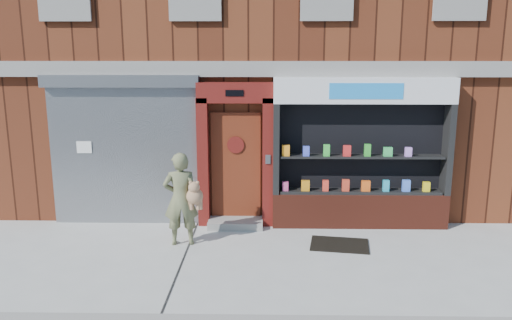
{
  "coord_description": "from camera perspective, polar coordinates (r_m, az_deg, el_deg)",
  "views": [
    {
      "loc": [
        -0.15,
        -7.91,
        3.43
      ],
      "look_at": [
        -0.32,
        1.0,
        1.54
      ],
      "focal_mm": 35.0,
      "sensor_mm": 36.0,
      "label": 1
    }
  ],
  "objects": [
    {
      "name": "woman",
      "position": [
        9.16,
        -8.46,
        -4.38
      ],
      "size": [
        0.75,
        0.48,
        1.72
      ],
      "color": "#646844",
      "rests_on": "ground"
    },
    {
      "name": "ground",
      "position": [
        8.62,
        2.06,
        -11.45
      ],
      "size": [
        80.0,
        80.0,
        0.0
      ],
      "primitive_type": "plane",
      "color": "#9E9E99",
      "rests_on": "ground"
    },
    {
      "name": "shutter_bay",
      "position": [
        10.38,
        -14.85,
        2.1
      ],
      "size": [
        3.1,
        0.3,
        3.04
      ],
      "color": "gray",
      "rests_on": "ground"
    },
    {
      "name": "building",
      "position": [
        13.92,
        1.77,
        14.33
      ],
      "size": [
        12.0,
        8.16,
        8.0
      ],
      "color": "#4C1F11",
      "rests_on": "ground"
    },
    {
      "name": "red_door_bay",
      "position": [
        9.99,
        -2.35,
        0.59
      ],
      "size": [
        1.52,
        0.58,
        2.9
      ],
      "color": "#58120F",
      "rests_on": "ground"
    },
    {
      "name": "pharmacy_bay",
      "position": [
        10.12,
        11.89,
        -0.0
      ],
      "size": [
        3.5,
        0.41,
        3.0
      ],
      "color": "maroon",
      "rests_on": "ground"
    },
    {
      "name": "doormat",
      "position": [
        9.4,
        9.52,
        -9.51
      ],
      "size": [
        1.15,
        0.88,
        0.03
      ],
      "primitive_type": "cube",
      "rotation": [
        0.0,
        0.0,
        -0.15
      ],
      "color": "black",
      "rests_on": "ground"
    }
  ]
}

